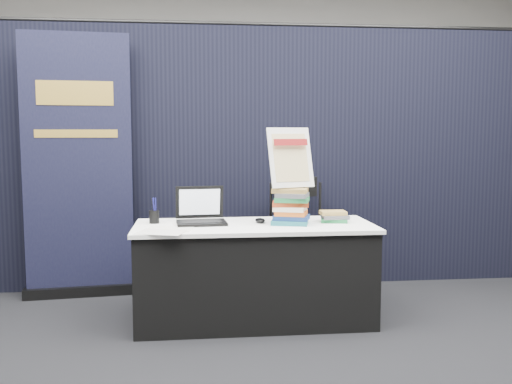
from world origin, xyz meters
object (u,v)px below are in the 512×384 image
Objects in this scene: info_sign at (291,158)px; pullup_banner at (78,182)px; display_table at (254,273)px; laptop at (201,215)px; stacking_chair at (299,232)px; book_stack_tall at (291,206)px; book_stack_short at (334,216)px.

pullup_banner reaches higher than info_sign.
info_sign is 0.20× the size of pullup_banner.
display_table is at bearing 163.87° from info_sign.
laptop is 0.37× the size of stacking_chair.
display_table is 0.78m from stacking_chair.
book_stack_tall is 0.63× the size of info_sign.
book_stack_short is 0.21× the size of stacking_chair.
book_stack_short is (1.02, -0.05, -0.02)m from laptop.
info_sign is at bearing -31.58° from pullup_banner.
info_sign is at bearing -173.12° from book_stack_short.
pullup_banner is (-1.05, 0.74, 0.20)m from laptop.
stacking_chair is (0.46, 0.59, 0.20)m from display_table.
laptop is 0.17× the size of pullup_banner.
stacking_chair is at bearing 73.75° from book_stack_tall.
display_table is 1.78m from pullup_banner.
display_table is at bearing 173.03° from book_stack_tall.
book_stack_tall reaches higher than book_stack_short.
display_table is 6.14× the size of book_stack_tall.
info_sign is at bearing -0.59° from display_table.
info_sign is at bearing -12.15° from laptop.
book_stack_tall is at bearing -168.23° from book_stack_short.
display_table is 0.60m from laptop.
pullup_banner is at bearing 159.20° from book_stack_short.
pullup_banner is at bearing 153.48° from book_stack_tall.
display_table is at bearing -150.45° from stacking_chair.
pullup_banner is (-1.45, 0.83, 0.64)m from display_table.
info_sign reaches higher than book_stack_short.
info_sign reaches higher than book_stack_tall.
book_stack_tall is 0.28× the size of stacking_chair.
book_stack_short is (0.62, 0.04, 0.42)m from display_table.
info_sign is at bearing 90.00° from book_stack_tall.
laptop is at bearing 177.20° from book_stack_short.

